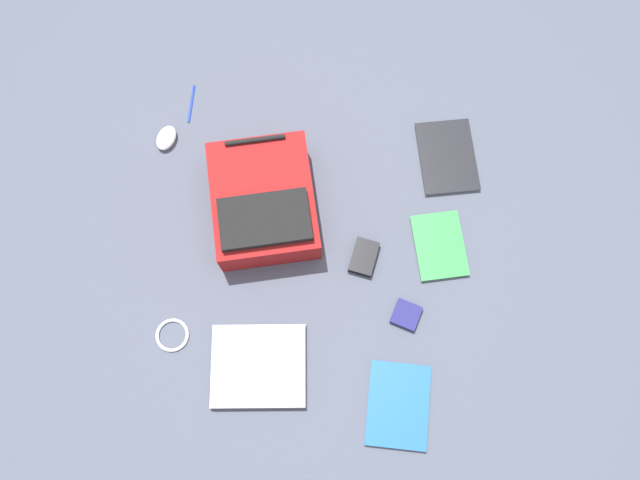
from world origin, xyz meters
The scene contains 11 objects.
ground_plane centered at (0.00, 0.00, 0.00)m, with size 3.81×3.81×0.00m, color #4C5160.
backpack centered at (-0.15, 0.12, 0.08)m, with size 0.41×0.47×0.17m.
laptop centered at (-0.12, -0.41, 0.02)m, with size 0.32×0.29×0.03m.
book_comic centered at (0.45, 0.03, 0.01)m, with size 0.21×0.26×0.02m.
book_blue centered at (0.47, 0.36, 0.01)m, with size 0.24×0.30×0.02m.
book_red centered at (0.33, -0.50, 0.01)m, with size 0.20×0.27×0.02m.
computer_mouse centered at (-0.52, 0.36, 0.02)m, with size 0.06×0.10×0.04m, color silver.
cable_coil centered at (-0.41, -0.33, 0.01)m, with size 0.11×0.11×0.01m, color silver.
power_brick centered at (0.20, -0.03, 0.02)m, with size 0.08×0.12×0.03m, color black.
pen_black centered at (-0.45, 0.51, 0.00)m, with size 0.01×0.01×0.15m, color #1933B2.
earbud_pouch centered at (0.35, -0.21, 0.01)m, with size 0.08×0.08×0.02m, color navy.
Camera 1 is at (0.09, -0.56, 2.06)m, focal length 35.36 mm.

